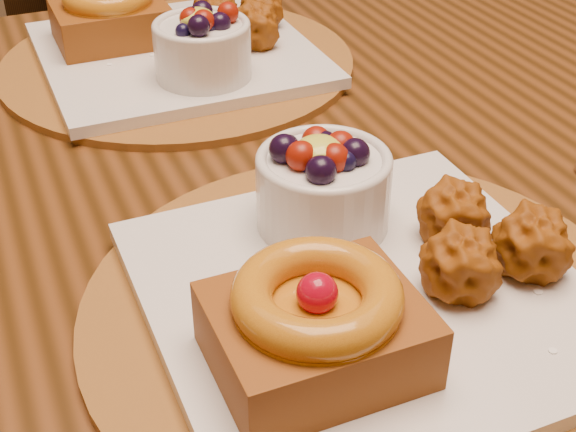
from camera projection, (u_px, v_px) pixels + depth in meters
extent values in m
cube|color=#321C09|center=(250.00, 179.00, 0.72)|extent=(1.60, 0.90, 0.04)
cylinder|color=#321C09|center=(557.00, 177.00, 1.44)|extent=(0.06, 0.06, 0.71)
cylinder|color=#613412|center=(365.00, 307.00, 0.53)|extent=(0.38, 0.38, 0.01)
cube|color=silver|center=(366.00, 296.00, 0.53)|extent=(0.28, 0.28, 0.01)
cube|color=#542807|center=(316.00, 335.00, 0.46)|extent=(0.12, 0.10, 0.04)
torus|color=#954509|center=(317.00, 296.00, 0.44)|extent=(0.10, 0.10, 0.02)
sphere|color=maroon|center=(317.00, 293.00, 0.44)|extent=(0.02, 0.02, 0.02)
sphere|color=#98470B|center=(453.00, 214.00, 0.56)|extent=(0.05, 0.05, 0.05)
sphere|color=#98470B|center=(460.00, 265.00, 0.51)|extent=(0.05, 0.05, 0.05)
sphere|color=#98470B|center=(531.00, 245.00, 0.53)|extent=(0.05, 0.05, 0.05)
cylinder|color=silver|center=(323.00, 192.00, 0.57)|extent=(0.10, 0.10, 0.05)
torus|color=silver|center=(324.00, 159.00, 0.56)|extent=(0.10, 0.10, 0.01)
ellipsoid|color=gold|center=(319.00, 151.00, 0.55)|extent=(0.03, 0.03, 0.02)
cylinder|color=#613412|center=(178.00, 62.00, 0.87)|extent=(0.38, 0.38, 0.01)
cube|color=silver|center=(177.00, 54.00, 0.86)|extent=(0.28, 0.28, 0.01)
cube|color=#542807|center=(111.00, 22.00, 0.87)|extent=(0.12, 0.10, 0.04)
sphere|color=#98470B|center=(254.00, 27.00, 0.85)|extent=(0.05, 0.05, 0.05)
sphere|color=#98470B|center=(214.00, 15.00, 0.88)|extent=(0.05, 0.05, 0.05)
sphere|color=#98470B|center=(261.00, 9.00, 0.90)|extent=(0.05, 0.05, 0.05)
cylinder|color=silver|center=(203.00, 51.00, 0.79)|extent=(0.10, 0.10, 0.05)
torus|color=silver|center=(201.00, 25.00, 0.77)|extent=(0.10, 0.10, 0.01)
ellipsoid|color=gold|center=(197.00, 18.00, 0.77)|extent=(0.03, 0.03, 0.02)
cube|color=black|center=(121.00, 84.00, 1.56)|extent=(0.52, 0.52, 0.04)
cylinder|color=black|center=(37.00, 247.00, 1.51)|extent=(0.04, 0.04, 0.42)
cylinder|color=black|center=(233.00, 226.00, 1.57)|extent=(0.04, 0.04, 0.42)
cylinder|color=black|center=(48.00, 150.00, 1.82)|extent=(0.04, 0.04, 0.42)
cylinder|color=black|center=(213.00, 136.00, 1.87)|extent=(0.04, 0.04, 0.42)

